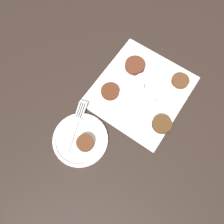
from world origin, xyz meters
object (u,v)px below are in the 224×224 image
at_px(serving_plate, 80,139).
at_px(fritter_on_plate, 85,143).
at_px(fork, 78,120).
at_px(sauce_bowl, 146,91).

height_order(serving_plate, fritter_on_plate, fritter_on_plate).
distance_m(serving_plate, fork, 0.07).
height_order(sauce_bowl, serving_plate, sauce_bowl).
xyz_separation_m(serving_plate, fritter_on_plate, (0.01, 0.02, 0.02)).
distance_m(sauce_bowl, fork, 0.26).
height_order(fritter_on_plate, fork, fritter_on_plate).
xyz_separation_m(sauce_bowl, fork, (0.20, -0.17, -0.01)).
xyz_separation_m(fritter_on_plate, fork, (-0.06, -0.06, -0.01)).
distance_m(fritter_on_plate, fork, 0.09).
height_order(sauce_bowl, fritter_on_plate, sauce_bowl).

